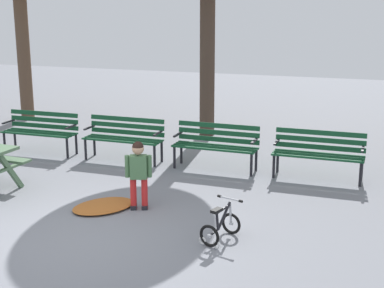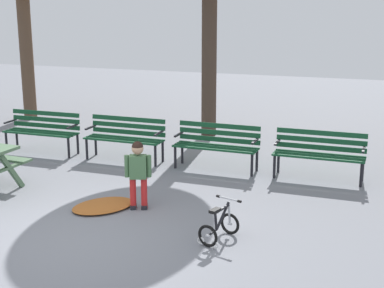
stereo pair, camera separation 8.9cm
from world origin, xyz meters
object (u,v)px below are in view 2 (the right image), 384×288
Objects in this scene: park_bench_right at (217,143)px; kids_bicycle at (219,226)px; park_bench_far_right at (320,151)px; park_bench_far_left at (43,128)px; park_bench_left at (126,135)px; child_standing at (138,169)px.

park_bench_right reaches higher than kids_bicycle.
park_bench_far_left is at bearing -179.47° from park_bench_far_right.
kids_bicycle is at bearing -72.50° from park_bench_right.
park_bench_left is at bearing -179.92° from park_bench_right.
park_bench_left is at bearing 119.78° from child_standing.
park_bench_far_left is 5.70m from park_bench_far_right.
park_bench_left is 1.90m from park_bench_right.
park_bench_left is 3.80m from park_bench_far_right.
kids_bicycle is (-0.89, -3.22, -0.31)m from park_bench_far_right.
park_bench_far_right is 3.35m from kids_bicycle.
park_bench_far_left is at bearing 146.68° from kids_bicycle.
park_bench_right is 2.51m from child_standing.
park_bench_far_left is 1.00× the size of park_bench_far_right.
kids_bicycle is (4.81, -3.16, -0.31)m from park_bench_far_left.
park_bench_far_left is 1.51× the size of child_standing.
park_bench_right is at bearing 0.08° from park_bench_left.
park_bench_left is 1.51× the size of child_standing.
child_standing is 1.70× the size of kids_bicycle.
park_bench_far_right is at bearing 0.34° from park_bench_left.
park_bench_right is at bearing 0.50° from park_bench_far_left.
child_standing is (3.31, -2.43, 0.12)m from park_bench_far_left.
park_bench_far_right is at bearing 0.60° from park_bench_right.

